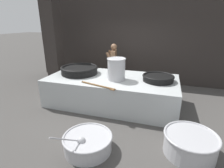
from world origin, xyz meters
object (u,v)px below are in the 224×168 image
object	(u,v)px
cook	(114,64)
prep_bowl_vegetables	(88,142)
giant_wok_near	(79,70)
giant_wok_far	(158,78)
prep_bowl_meat	(190,143)
stock_pot	(116,69)

from	to	relation	value
cook	prep_bowl_vegetables	xyz separation A→B (m)	(0.56, -3.49, -0.68)
giant_wok_near	cook	bearing A→B (deg)	62.85
giant_wok_near	cook	world-z (taller)	cook
giant_wok_near	prep_bowl_vegetables	xyz separation A→B (m)	(1.24, -2.16, -0.75)
giant_wok_near	giant_wok_far	bearing A→B (deg)	-0.08
giant_wok_near	giant_wok_far	xyz separation A→B (m)	(2.34, -0.00, -0.03)
giant_wok_far	prep_bowl_meat	bearing A→B (deg)	-66.87
stock_pot	prep_bowl_vegetables	xyz separation A→B (m)	(0.01, -1.94, -0.93)
giant_wok_near	stock_pot	world-z (taller)	stock_pot
stock_pot	prep_bowl_meat	distance (m)	2.50
stock_pot	prep_bowl_meat	world-z (taller)	stock_pot
giant_wok_near	cook	distance (m)	1.50
giant_wok_near	stock_pot	bearing A→B (deg)	-10.29
prep_bowl_vegetables	prep_bowl_meat	world-z (taller)	prep_bowl_vegetables
giant_wok_far	prep_bowl_vegetables	world-z (taller)	giant_wok_far
prep_bowl_vegetables	prep_bowl_meat	distance (m)	1.87
giant_wok_far	stock_pot	xyz separation A→B (m)	(-1.10, -0.22, 0.22)
giant_wok_near	prep_bowl_meat	world-z (taller)	giant_wok_near
giant_wok_far	prep_bowl_vegetables	bearing A→B (deg)	-116.83
giant_wok_far	prep_bowl_vegetables	xyz separation A→B (m)	(-1.09, -2.16, -0.72)
prep_bowl_vegetables	giant_wok_near	bearing A→B (deg)	119.89
giant_wok_far	prep_bowl_vegetables	size ratio (longest dim) A/B	0.72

